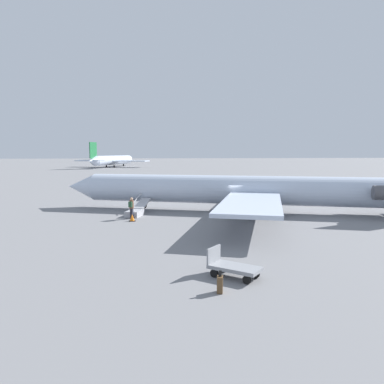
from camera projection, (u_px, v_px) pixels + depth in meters
ground_plane at (239, 212)px, 33.95m from camera, size 600.00×600.00×0.00m
airplane_main at (251, 190)px, 33.54m from camera, size 33.30×26.17×6.77m
airplane_far_left at (113, 160)px, 135.32m from camera, size 27.09×34.93×8.62m
boarding_stairs at (136, 211)px, 31.93m from camera, size 2.28×4.12×1.69m
passenger at (131, 207)px, 30.27m from camera, size 0.43×0.57×1.74m
luggage_cart at (232, 267)px, 16.14m from camera, size 2.39×2.27×1.22m
suitcase at (220, 284)px, 14.37m from camera, size 0.30×0.40×0.88m
traffic_cone_near_stairs at (132, 218)px, 29.30m from camera, size 0.52×0.52×0.57m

